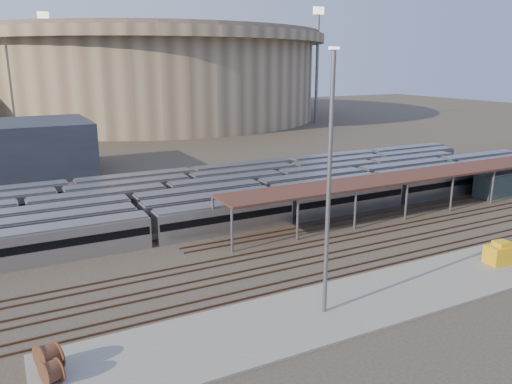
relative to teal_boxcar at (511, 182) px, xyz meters
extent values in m
plane|color=#383026|center=(-43.00, -4.00, -1.80)|extent=(420.00, 420.00, 0.00)
cube|color=gray|center=(-48.00, -19.00, -1.70)|extent=(50.00, 9.00, 0.20)
cube|color=#A5A5A9|center=(-39.42, 4.00, 0.00)|extent=(112.00, 2.90, 3.60)
cube|color=#A5A5A9|center=(-39.82, 8.20, 0.00)|extent=(112.00, 2.90, 3.60)
cube|color=#A5A5A9|center=(-39.56, 12.40, 0.00)|extent=(112.00, 2.90, 3.60)
cube|color=#A5A5A9|center=(-52.34, 16.60, 0.00)|extent=(112.00, 2.90, 3.60)
cube|color=#A5A5A9|center=(-47.35, 20.80, 0.00)|extent=(112.00, 2.90, 3.60)
cube|color=#A5A5A9|center=(-45.30, 25.00, 0.00)|extent=(112.00, 2.90, 3.60)
cylinder|color=slate|center=(-51.00, -2.70, 0.70)|extent=(0.30, 0.30, 5.00)
cylinder|color=slate|center=(-51.00, 2.70, 0.70)|extent=(0.30, 0.30, 5.00)
cylinder|color=slate|center=(-42.43, -2.70, 0.70)|extent=(0.30, 0.30, 5.00)
cylinder|color=slate|center=(-42.43, 2.70, 0.70)|extent=(0.30, 0.30, 5.00)
cylinder|color=slate|center=(-33.86, -2.70, 0.70)|extent=(0.30, 0.30, 5.00)
cylinder|color=slate|center=(-33.86, 2.70, 0.70)|extent=(0.30, 0.30, 5.00)
cylinder|color=slate|center=(-25.29, -2.70, 0.70)|extent=(0.30, 0.30, 5.00)
cylinder|color=slate|center=(-25.29, 2.70, 0.70)|extent=(0.30, 0.30, 5.00)
cylinder|color=slate|center=(-16.71, -2.70, 0.70)|extent=(0.30, 0.30, 5.00)
cylinder|color=slate|center=(-16.71, 2.70, 0.70)|extent=(0.30, 0.30, 5.00)
cylinder|color=slate|center=(-8.14, -2.70, 0.70)|extent=(0.30, 0.30, 5.00)
cylinder|color=slate|center=(-8.14, 2.70, 0.70)|extent=(0.30, 0.30, 5.00)
cylinder|color=slate|center=(0.43, 2.70, 0.70)|extent=(0.30, 0.30, 5.00)
cube|color=#3B1E18|center=(-21.00, 0.00, 3.35)|extent=(60.00, 6.00, 0.30)
cube|color=#4C3323|center=(-43.00, -5.75, -1.71)|extent=(170.00, 0.12, 0.18)
cube|color=#4C3323|center=(-43.00, -4.25, -1.71)|extent=(170.00, 0.12, 0.18)
cube|color=#4C3323|center=(-43.00, -9.75, -1.71)|extent=(170.00, 0.12, 0.18)
cube|color=#4C3323|center=(-43.00, -8.25, -1.71)|extent=(170.00, 0.12, 0.18)
cube|color=#4C3323|center=(-43.00, -13.75, -1.71)|extent=(170.00, 0.12, 0.18)
cube|color=#4C3323|center=(-43.00, -12.25, -1.71)|extent=(170.00, 0.12, 0.18)
cylinder|color=gray|center=(-18.00, 136.00, 12.20)|extent=(116.00, 116.00, 28.00)
cylinder|color=gray|center=(-18.00, 136.00, 27.70)|extent=(124.00, 124.00, 3.00)
cylinder|color=brown|center=(-18.00, 136.00, 29.95)|extent=(120.00, 120.00, 1.50)
cylinder|color=slate|center=(27.00, 96.00, 16.20)|extent=(1.00, 1.00, 36.00)
cube|color=#FFF2CC|center=(27.00, 96.00, 35.40)|extent=(4.00, 0.60, 2.40)
cylinder|color=slate|center=(-53.00, 156.00, 16.20)|extent=(1.00, 1.00, 36.00)
cube|color=#FFF2CC|center=(-53.00, 156.00, 35.40)|extent=(4.00, 0.60, 2.40)
cube|color=#1E4B4D|center=(0.00, 0.00, 0.00)|extent=(15.55, 3.80, 3.60)
cylinder|color=brown|center=(-71.50, -18.91, -0.76)|extent=(1.44, 1.89, 1.68)
cylinder|color=brown|center=(-71.50, -17.31, -0.59)|extent=(1.78, 2.29, 2.02)
cylinder|color=slate|center=(-50.03, -19.11, 9.06)|extent=(0.36, 0.36, 21.32)
cube|color=#FFF2CC|center=(-50.03, -19.11, 19.82)|extent=(0.81, 0.33, 0.20)
cube|color=gold|center=(-27.59, -18.94, -0.65)|extent=(3.26, 2.26, 1.90)
camera|label=1|loc=(-72.82, -50.37, 18.83)|focal=35.00mm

